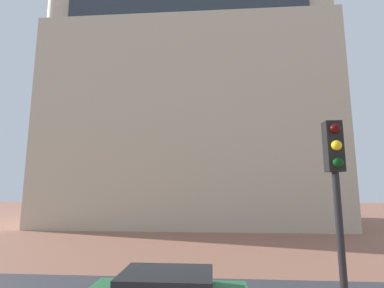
{
  "coord_description": "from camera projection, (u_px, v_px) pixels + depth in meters",
  "views": [
    {
      "loc": [
        0.76,
        -1.36,
        3.56
      ],
      "look_at": [
        -0.07,
        10.28,
        5.37
      ],
      "focal_mm": 26.41,
      "sensor_mm": 36.0,
      "label": 1
    }
  ],
  "objects": [
    {
      "name": "landmark_building",
      "position": [
        188.0,
        117.0,
        31.46
      ],
      "size": [
        28.02,
        14.62,
        34.45
      ],
      "color": "beige",
      "rests_on": "ground_plane"
    },
    {
      "name": "traffic_light_pole",
      "position": [
        338.0,
        203.0,
        4.84
      ],
      "size": [
        0.28,
        0.34,
        4.73
      ],
      "color": "black",
      "rests_on": "ground_plane"
    },
    {
      "name": "ground_plane",
      "position": [
        193.0,
        283.0,
        10.71
      ],
      "size": [
        120.0,
        120.0,
        0.0
      ],
      "primitive_type": "plane",
      "color": "#93604C"
    }
  ]
}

